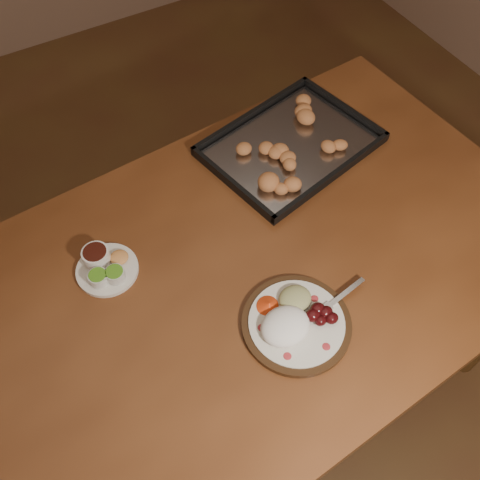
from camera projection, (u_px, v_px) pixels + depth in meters
ground at (190, 341)px, 1.95m from camera, size 4.00×4.00×0.00m
dining_table at (247, 288)px, 1.32m from camera, size 1.56×1.01×0.75m
dinner_plate at (294, 321)px, 1.15m from camera, size 0.31×0.24×0.06m
condiment_saucer at (105, 266)px, 1.23m from camera, size 0.14×0.14×0.05m
baking_tray at (291, 144)px, 1.45m from camera, size 0.50×0.41×0.05m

